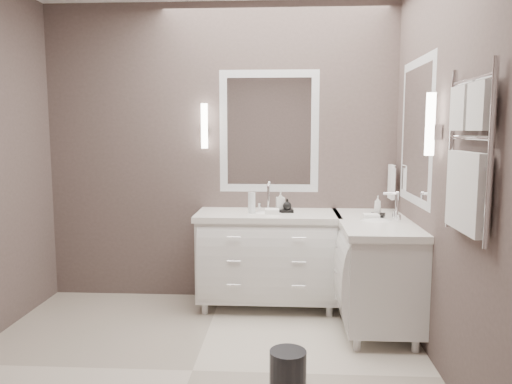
# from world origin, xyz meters

# --- Properties ---
(floor) EXTENTS (3.20, 3.00, 0.01)m
(floor) POSITION_xyz_m (0.00, 0.00, -0.01)
(floor) COLOR silver
(floor) RESTS_ON ground
(wall_back) EXTENTS (3.20, 0.01, 2.70)m
(wall_back) POSITION_xyz_m (0.00, 1.50, 1.35)
(wall_back) COLOR #524441
(wall_back) RESTS_ON floor
(wall_front) EXTENTS (3.20, 0.01, 2.70)m
(wall_front) POSITION_xyz_m (0.00, -1.50, 1.35)
(wall_front) COLOR #524441
(wall_front) RESTS_ON floor
(wall_right) EXTENTS (0.01, 3.00, 2.70)m
(wall_right) POSITION_xyz_m (1.60, 0.00, 1.35)
(wall_right) COLOR #524441
(wall_right) RESTS_ON floor
(vanity_back) EXTENTS (1.24, 0.59, 0.97)m
(vanity_back) POSITION_xyz_m (0.45, 1.23, 0.49)
(vanity_back) COLOR white
(vanity_back) RESTS_ON floor
(vanity_right) EXTENTS (0.59, 1.24, 0.97)m
(vanity_right) POSITION_xyz_m (1.33, 0.90, 0.49)
(vanity_right) COLOR white
(vanity_right) RESTS_ON floor
(mirror_back) EXTENTS (0.90, 0.02, 1.10)m
(mirror_back) POSITION_xyz_m (0.45, 1.49, 1.55)
(mirror_back) COLOR white
(mirror_back) RESTS_ON wall_back
(mirror_right) EXTENTS (0.02, 0.90, 1.10)m
(mirror_right) POSITION_xyz_m (1.59, 0.80, 1.55)
(mirror_right) COLOR white
(mirror_right) RESTS_ON wall_right
(sconce_back) EXTENTS (0.06, 0.06, 0.40)m
(sconce_back) POSITION_xyz_m (-0.13, 1.43, 1.59)
(sconce_back) COLOR white
(sconce_back) RESTS_ON wall_back
(sconce_right) EXTENTS (0.06, 0.06, 0.40)m
(sconce_right) POSITION_xyz_m (1.53, 0.22, 1.59)
(sconce_right) COLOR white
(sconce_right) RESTS_ON wall_right
(towel_bar_corner) EXTENTS (0.03, 0.22, 0.30)m
(towel_bar_corner) POSITION_xyz_m (1.54, 1.36, 1.12)
(towel_bar_corner) COLOR white
(towel_bar_corner) RESTS_ON wall_right
(towel_ladder) EXTENTS (0.06, 0.58, 0.90)m
(towel_ladder) POSITION_xyz_m (1.55, -0.40, 1.39)
(towel_ladder) COLOR white
(towel_ladder) RESTS_ON wall_right
(waste_bin) EXTENTS (0.25, 0.25, 0.30)m
(waste_bin) POSITION_xyz_m (0.62, -0.33, 0.15)
(waste_bin) COLOR black
(waste_bin) RESTS_ON floor
(amenity_tray_back) EXTENTS (0.17, 0.14, 0.02)m
(amenity_tray_back) POSITION_xyz_m (0.59, 1.26, 0.86)
(amenity_tray_back) COLOR black
(amenity_tray_back) RESTS_ON vanity_back
(amenity_tray_right) EXTENTS (0.15, 0.18, 0.02)m
(amenity_tray_right) POSITION_xyz_m (1.37, 1.07, 0.86)
(amenity_tray_right) COLOR black
(amenity_tray_right) RESTS_ON vanity_right
(water_bottle) EXTENTS (0.08, 0.08, 0.18)m
(water_bottle) POSITION_xyz_m (0.31, 1.17, 0.94)
(water_bottle) COLOR silver
(water_bottle) RESTS_ON vanity_back
(soap_bottle_a) EXTENTS (0.08, 0.08, 0.15)m
(soap_bottle_a) POSITION_xyz_m (0.56, 1.28, 0.95)
(soap_bottle_a) COLOR white
(soap_bottle_a) RESTS_ON amenity_tray_back
(soap_bottle_b) EXTENTS (0.09, 0.09, 0.10)m
(soap_bottle_b) POSITION_xyz_m (0.62, 1.23, 0.92)
(soap_bottle_b) COLOR black
(soap_bottle_b) RESTS_ON amenity_tray_back
(soap_bottle_c) EXTENTS (0.07, 0.07, 0.15)m
(soap_bottle_c) POSITION_xyz_m (1.37, 1.07, 0.95)
(soap_bottle_c) COLOR white
(soap_bottle_c) RESTS_ON amenity_tray_right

